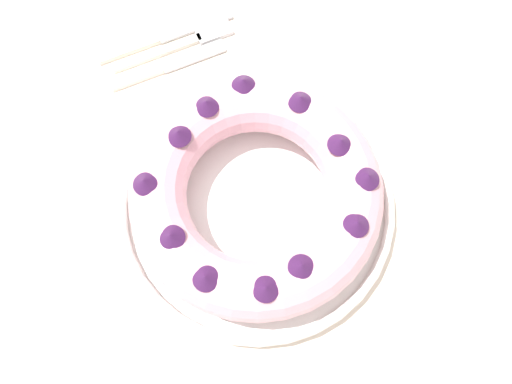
{
  "coord_description": "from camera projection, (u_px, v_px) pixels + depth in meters",
  "views": [
    {
      "loc": [
        0.19,
        -0.04,
        1.37
      ],
      "look_at": [
        0.01,
        0.04,
        0.82
      ],
      "focal_mm": 35.0,
      "sensor_mm": 36.0,
      "label": 1
    }
  ],
  "objects": [
    {
      "name": "bundt_cake",
      "position": [
        256.0,
        192.0,
        0.58
      ],
      "size": [
        0.3,
        0.3,
        0.08
      ],
      "color": "#E09EAD",
      "rests_on": "serving_dish"
    },
    {
      "name": "cake_knife",
      "position": [
        160.0,
        68.0,
        0.7
      ],
      "size": [
        0.02,
        0.17,
        0.01
      ],
      "rotation": [
        0.0,
        0.0,
        -0.01
      ],
      "color": "white",
      "rests_on": "dining_table"
    },
    {
      "name": "dining_table",
      "position": [
        228.0,
        226.0,
        0.72
      ],
      "size": [
        1.26,
        1.25,
        0.76
      ],
      "color": "beige",
      "rests_on": "ground_plane"
    },
    {
      "name": "fork",
      "position": [
        181.0,
        45.0,
        0.71
      ],
      "size": [
        0.02,
        0.18,
        0.01
      ],
      "rotation": [
        0.0,
        0.0,
        0.07
      ],
      "color": "white",
      "rests_on": "dining_table"
    },
    {
      "name": "ground_plane",
      "position": [
        241.0,
        290.0,
        1.36
      ],
      "size": [
        8.0,
        8.0,
        0.0
      ],
      "primitive_type": "plane",
      "color": "gray"
    },
    {
      "name": "serving_knife",
      "position": [
        156.0,
        39.0,
        0.72
      ],
      "size": [
        0.02,
        0.2,
        0.01
      ],
      "rotation": [
        0.0,
        0.0,
        0.03
      ],
      "color": "white",
      "rests_on": "dining_table"
    },
    {
      "name": "serving_dish",
      "position": [
        256.0,
        204.0,
        0.63
      ],
      "size": [
        0.34,
        0.34,
        0.03
      ],
      "color": "white",
      "rests_on": "dining_table"
    }
  ]
}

